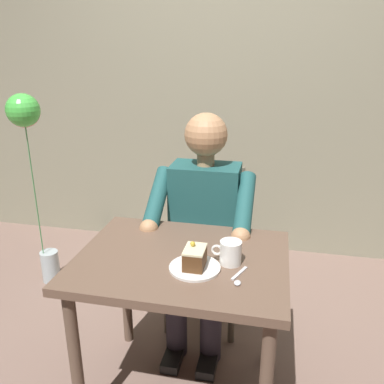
# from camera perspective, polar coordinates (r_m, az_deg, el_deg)

# --- Properties ---
(cafe_rear_panel) EXTENTS (6.40, 0.12, 3.00)m
(cafe_rear_panel) POSITION_cam_1_polar(r_m,az_deg,el_deg) (3.02, 5.91, 19.37)
(cafe_rear_panel) COLOR gray
(cafe_rear_panel) RESTS_ON ground
(dining_table) EXTENTS (0.87, 0.67, 0.71)m
(dining_table) POSITION_cam_1_polar(r_m,az_deg,el_deg) (1.71, -1.45, -12.30)
(dining_table) COLOR brown
(dining_table) RESTS_ON ground
(chair) EXTENTS (0.42, 0.42, 0.89)m
(chair) POSITION_cam_1_polar(r_m,az_deg,el_deg) (2.31, 2.28, -6.58)
(chair) COLOR #635A4B
(chair) RESTS_ON ground
(seated_person) EXTENTS (0.53, 0.58, 1.22)m
(seated_person) POSITION_cam_1_polar(r_m,az_deg,el_deg) (2.09, 1.50, -4.90)
(seated_person) COLOR #205454
(seated_person) RESTS_ON ground
(dessert_plate) EXTENTS (0.20, 0.20, 0.01)m
(dessert_plate) POSITION_cam_1_polar(r_m,az_deg,el_deg) (1.57, 0.40, -10.83)
(dessert_plate) COLOR white
(dessert_plate) RESTS_ON dining_table
(cake_slice) EXTENTS (0.08, 0.11, 0.10)m
(cake_slice) POSITION_cam_1_polar(r_m,az_deg,el_deg) (1.55, 0.40, -9.38)
(cake_slice) COLOR #56351B
(cake_slice) RESTS_ON dessert_plate
(coffee_cup) EXTENTS (0.12, 0.09, 0.10)m
(coffee_cup) POSITION_cam_1_polar(r_m,az_deg,el_deg) (1.59, 5.53, -8.58)
(coffee_cup) COLOR white
(coffee_cup) RESTS_ON dining_table
(dessert_spoon) EXTENTS (0.05, 0.14, 0.01)m
(dessert_spoon) POSITION_cam_1_polar(r_m,az_deg,el_deg) (1.52, 6.69, -12.23)
(dessert_spoon) COLOR silver
(dessert_spoon) RESTS_ON dining_table
(balloon_display) EXTENTS (0.22, 0.24, 1.28)m
(balloon_display) POSITION_cam_1_polar(r_m,az_deg,el_deg) (2.66, -22.48, 6.87)
(balloon_display) COLOR #B2C1C6
(balloon_display) RESTS_ON ground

